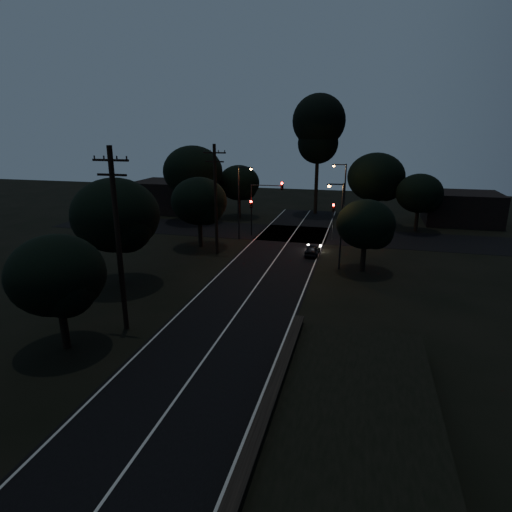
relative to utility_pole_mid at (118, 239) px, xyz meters
The scene contains 21 objects.
road_surface 18.13m from the utility_pole_mid, 69.58° to the left, with size 60.00×70.00×0.03m.
utility_pole_mid is the anchor object (origin of this frame).
utility_pole_far 17.00m from the utility_pole_mid, 90.00° to the left, with size 2.20×0.30×10.50m.
tree_left_b 3.90m from the utility_pole_mid, 120.36° to the right, with size 5.14×5.14×6.54m.
tree_left_c 8.09m from the utility_pole_mid, 121.85° to the left, with size 6.63×6.63×8.37m.
tree_left_d 19.05m from the utility_pole_mid, 96.94° to the left, with size 5.68×5.68×7.20m.
tree_far_nw 35.02m from the utility_pole_mid, 94.59° to the left, with size 5.60×5.60×7.10m.
tree_far_w 31.80m from the utility_pole_mid, 104.07° to the left, with size 7.67×7.67×9.78m.
tree_far_ne 38.05m from the utility_pole_mid, 66.37° to the left, with size 7.11×7.11×8.99m.
tree_far_e 37.77m from the utility_pole_mid, 57.66° to the left, with size 5.37×5.37×6.82m.
tree_right_a 20.64m from the utility_pole_mid, 46.43° to the left, with size 4.90×4.90×6.23m.
tall_pine 41.07m from the utility_pole_mid, 80.07° to the left, with size 7.23×7.23×16.43m.
building_left 39.72m from the utility_pole_mid, 110.73° to the left, with size 10.00×8.00×4.40m, color black.
building_right 46.19m from the utility_pole_mid, 55.62° to the left, with size 9.00×7.00×4.00m, color black.
signal_left 25.19m from the utility_pole_mid, 86.79° to the left, with size 0.28×0.35×4.10m.
signal_right 27.30m from the utility_pole_mid, 67.01° to the left, with size 0.28×0.35×4.10m.
signal_mast 25.22m from the utility_pole_mid, 82.96° to the left, with size 3.70×0.35×6.25m.
streetlight_a 23.04m from the utility_pole_mid, 88.27° to the left, with size 1.66×0.26×8.00m.
streetlight_b 31.15m from the utility_pole_mid, 68.70° to the left, with size 1.66×0.26×8.00m.
streetlight_c 19.15m from the utility_pole_mid, 51.74° to the left, with size 1.46×0.26×7.50m.
car 21.54m from the utility_pole_mid, 63.89° to the left, with size 1.29×3.19×1.09m, color black.
Camera 1 is at (7.69, -6.36, 11.91)m, focal length 30.00 mm.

